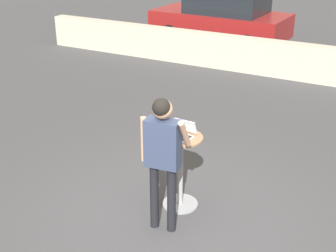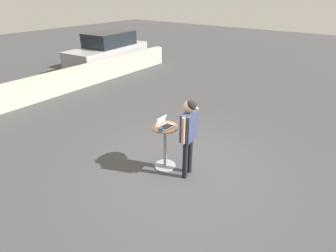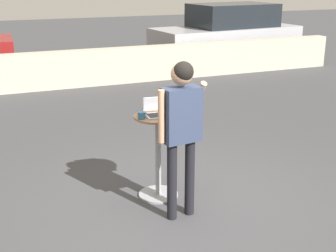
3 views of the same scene
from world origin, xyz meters
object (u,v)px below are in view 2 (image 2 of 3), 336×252
Objects in this scene: cafe_table at (165,145)px; parked_car_further_down at (109,50)px; standing_person at (189,129)px; coffee_mug at (160,130)px; laptop at (164,125)px.

parked_car_further_down is at bearing 55.67° from cafe_table.
standing_person is at bearing -122.21° from parked_car_further_down.
parked_car_further_down reaches higher than coffee_mug.
cafe_table is 9.33m from parked_car_further_down.
coffee_mug is 0.59m from standing_person.
laptop is 0.19× the size of standing_person.
coffee_mug is (-0.22, -0.07, -0.00)m from laptop.
cafe_table is 0.50m from laptop.
standing_person is at bearing -85.84° from laptop.
parked_car_further_down is at bearing 55.64° from laptop.
parked_car_further_down is (5.26, 7.70, 0.31)m from cafe_table.
parked_car_further_down reaches higher than laptop.
standing_person is at bearing -85.43° from cafe_table.
laptop is at bearing 75.44° from cafe_table.
standing_person reaches higher than laptop.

